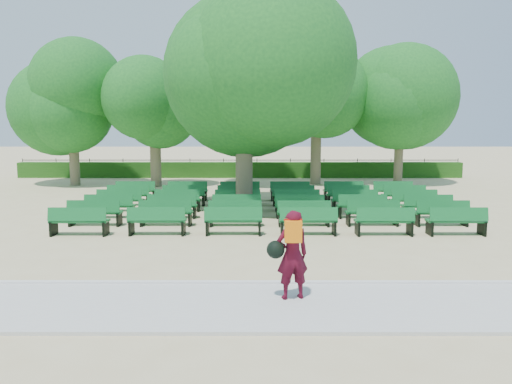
# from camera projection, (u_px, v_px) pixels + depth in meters

# --- Properties ---
(ground) EXTENTS (120.00, 120.00, 0.00)m
(ground) POSITION_uv_depth(u_px,v_px,m) (225.00, 223.00, 15.56)
(ground) COLOR tan
(paving) EXTENTS (30.00, 2.20, 0.06)m
(paving) POSITION_uv_depth(u_px,v_px,m) (198.00, 307.00, 8.22)
(paving) COLOR #BABBB6
(paving) RESTS_ON ground
(curb) EXTENTS (30.00, 0.12, 0.10)m
(curb) POSITION_uv_depth(u_px,v_px,m) (205.00, 284.00, 9.36)
(curb) COLOR silver
(curb) RESTS_ON ground
(hedge) EXTENTS (26.00, 0.70, 0.90)m
(hedge) POSITION_uv_depth(u_px,v_px,m) (240.00, 170.00, 29.39)
(hedge) COLOR #1F4F14
(hedge) RESTS_ON ground
(fence) EXTENTS (26.00, 0.10, 1.02)m
(fence) POSITION_uv_depth(u_px,v_px,m) (240.00, 177.00, 29.84)
(fence) COLOR black
(fence) RESTS_ON ground
(tree_line) EXTENTS (21.80, 6.80, 7.04)m
(tree_line) POSITION_uv_depth(u_px,v_px,m) (238.00, 185.00, 25.48)
(tree_line) COLOR #1B6720
(tree_line) RESTS_ON ground
(bench_array) EXTENTS (1.61, 0.59, 1.00)m
(bench_array) POSITION_uv_depth(u_px,v_px,m) (267.00, 212.00, 17.02)
(bench_array) COLOR #116228
(bench_array) RESTS_ON ground
(tree_among) EXTENTS (5.66, 5.66, 7.55)m
(tree_among) POSITION_uv_depth(u_px,v_px,m) (244.00, 67.00, 16.79)
(tree_among) COLOR brown
(tree_among) RESTS_ON ground
(person) EXTENTS (0.75, 0.49, 1.53)m
(person) POSITION_uv_depth(u_px,v_px,m) (291.00, 253.00, 8.43)
(person) COLOR #430918
(person) RESTS_ON ground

